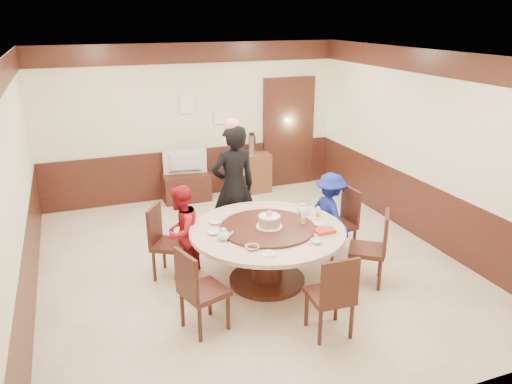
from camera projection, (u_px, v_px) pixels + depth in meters
name	position (u px, v px, depth m)	size (l,w,h in m)	color
room	(249.00, 190.00, 6.58)	(6.00, 6.04, 2.84)	beige
banquet_table	(267.00, 244.00, 6.27)	(1.94, 1.94, 0.78)	#3B1912
chair_0	(338.00, 234.00, 7.11)	(0.48, 0.47, 0.97)	#3B1912
chair_1	(244.00, 221.00, 7.55)	(0.50, 0.51, 0.97)	#3B1912
chair_2	(170.00, 255.00, 6.51)	(0.61, 0.60, 0.97)	#3B1912
chair_3	(203.00, 304.00, 5.40)	(0.56, 0.55, 0.97)	#3B1912
chair_4	(330.00, 309.00, 5.31)	(0.46, 0.47, 0.97)	#3B1912
chair_5	(368.00, 261.00, 6.35)	(0.62, 0.61, 0.97)	#3B1912
person_standing	(234.00, 187.00, 7.16)	(0.67, 0.44, 1.83)	black
person_red	(181.00, 232.00, 6.41)	(0.60, 0.47, 1.24)	#A91621
person_blue	(330.00, 214.00, 7.05)	(0.77, 0.44, 1.20)	navy
birthday_cake	(269.00, 221.00, 6.15)	(0.33, 0.33, 0.22)	white
teapot_left	(224.00, 235.00, 5.86)	(0.17, 0.15, 0.13)	white
teapot_right	(303.00, 210.00, 6.62)	(0.17, 0.15, 0.13)	white
bowl_0	(215.00, 223.00, 6.33)	(0.14, 0.14, 0.04)	white
bowl_1	(316.00, 241.00, 5.80)	(0.14, 0.14, 0.04)	white
bowl_2	(252.00, 248.00, 5.65)	(0.16, 0.16, 0.04)	white
bowl_3	(319.00, 225.00, 6.26)	(0.14, 0.14, 0.04)	white
bowl_4	(214.00, 233.00, 6.03)	(0.15, 0.15, 0.04)	white
saucer_near	(269.00, 254.00, 5.54)	(0.18, 0.18, 0.01)	white
saucer_far	(284.00, 210.00, 6.78)	(0.18, 0.18, 0.01)	white
shrimp_platter	(325.00, 232.00, 6.03)	(0.30, 0.20, 0.06)	white
bottle_0	(303.00, 219.00, 6.28)	(0.06, 0.06, 0.16)	white
bottle_1	(318.00, 214.00, 6.44)	(0.06, 0.06, 0.16)	white
tv_stand	(187.00, 187.00, 9.18)	(0.85, 0.45, 0.50)	#3B1912
television	(185.00, 163.00, 9.02)	(0.79, 0.10, 0.46)	gray
side_cabinet	(249.00, 173.00, 9.58)	(0.80, 0.40, 0.75)	brown
thermos	(252.00, 145.00, 9.41)	(0.15, 0.15, 0.38)	silver
notice_left	(187.00, 104.00, 8.90)	(0.25, 0.00, 0.35)	white
notice_right	(222.00, 118.00, 9.22)	(0.30, 0.00, 0.22)	white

